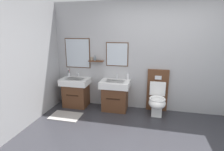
% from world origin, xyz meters
% --- Properties ---
extents(wall_back, '(5.21, 0.27, 2.53)m').
position_xyz_m(wall_back, '(-0.02, 1.75, 1.26)').
color(wall_back, '#A8A8AA').
rests_on(wall_back, ground).
extents(wall_left, '(0.12, 3.61, 2.53)m').
position_xyz_m(wall_left, '(-2.54, 0.00, 1.26)').
color(wall_left, '#A8A8AA').
rests_on(wall_left, ground).
extents(bath_mat, '(0.68, 0.44, 0.01)m').
position_xyz_m(bath_mat, '(-1.94, 0.87, 0.01)').
color(bath_mat, '#9E9993').
rests_on(bath_mat, ground).
extents(vanity_sink_left, '(0.68, 0.51, 0.72)m').
position_xyz_m(vanity_sink_left, '(-1.94, 1.47, 0.38)').
color(vanity_sink_left, '#56331E').
rests_on(vanity_sink_left, ground).
extents(tap_on_left_sink, '(0.03, 0.13, 0.11)m').
position_xyz_m(tap_on_left_sink, '(-1.94, 1.66, 0.79)').
color(tap_on_left_sink, silver).
rests_on(tap_on_left_sink, vanity_sink_left).
extents(vanity_sink_right, '(0.68, 0.51, 0.72)m').
position_xyz_m(vanity_sink_right, '(-0.94, 1.47, 0.38)').
color(vanity_sink_right, '#56331E').
rests_on(vanity_sink_right, ground).
extents(tap_on_right_sink, '(0.03, 0.13, 0.11)m').
position_xyz_m(tap_on_right_sink, '(-0.94, 1.66, 0.79)').
color(tap_on_right_sink, silver).
rests_on(tap_on_right_sink, vanity_sink_right).
extents(toilet, '(0.48, 0.63, 1.00)m').
position_xyz_m(toilet, '(0.04, 1.49, 0.38)').
color(toilet, '#56331E').
rests_on(toilet, ground).
extents(toothbrush_cup, '(0.07, 0.07, 0.21)m').
position_xyz_m(toothbrush_cup, '(-2.20, 1.65, 0.78)').
color(toothbrush_cup, silver).
rests_on(toothbrush_cup, vanity_sink_left).
extents(soap_dispenser, '(0.06, 0.06, 0.17)m').
position_xyz_m(soap_dispenser, '(-0.66, 1.66, 0.79)').
color(soap_dispenser, white).
rests_on(soap_dispenser, vanity_sink_right).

